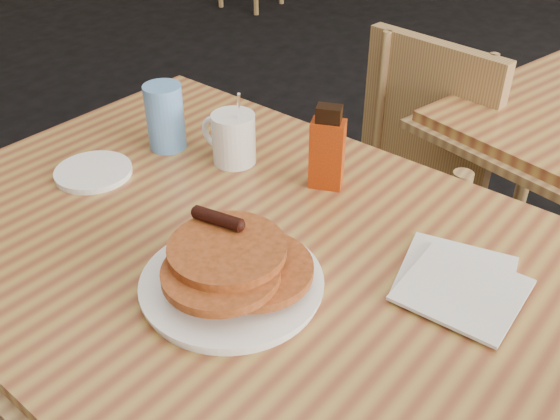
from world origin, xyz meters
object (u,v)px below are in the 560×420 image
object	(u,v)px
syrup_bottle	(327,150)
main_table	(252,265)
chair_main_far	(407,179)
pancake_plate	(232,273)
coffee_mug	(233,137)
blue_tumbler	(165,117)

from	to	relation	value
syrup_bottle	main_table	bearing A→B (deg)	-111.35
chair_main_far	pancake_plate	bearing A→B (deg)	-75.88
main_table	coffee_mug	xyz separation A→B (m)	(-0.20, 0.21, 0.09)
pancake_plate	syrup_bottle	size ratio (longest dim) A/B	1.70
syrup_bottle	coffee_mug	bearing A→B (deg)	167.05
main_table	chair_main_far	world-z (taller)	chair_main_far
syrup_bottle	pancake_plate	bearing A→B (deg)	-104.69
coffee_mug	syrup_bottle	size ratio (longest dim) A/B	0.99
chair_main_far	syrup_bottle	xyz separation A→B (m)	(0.02, -0.47, 0.31)
coffee_mug	pancake_plate	bearing A→B (deg)	-69.78
chair_main_far	coffee_mug	xyz separation A→B (m)	(-0.19, -0.50, 0.29)
pancake_plate	blue_tumbler	bearing A→B (deg)	144.43
chair_main_far	blue_tumbler	size ratio (longest dim) A/B	6.25
coffee_mug	blue_tumbler	size ratio (longest dim) A/B	1.18
pancake_plate	syrup_bottle	bearing A→B (deg)	95.64
syrup_bottle	blue_tumbler	bearing A→B (deg)	168.77
chair_main_far	coffee_mug	world-z (taller)	coffee_mug
chair_main_far	blue_tumbler	world-z (taller)	blue_tumbler
blue_tumbler	coffee_mug	bearing A→B (deg)	11.37
main_table	coffee_mug	size ratio (longest dim) A/B	8.45
chair_main_far	syrup_bottle	bearing A→B (deg)	-77.34
main_table	pancake_plate	bearing A→B (deg)	-69.29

